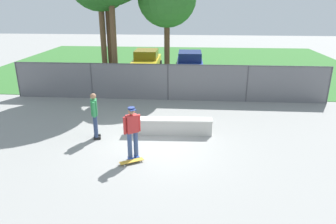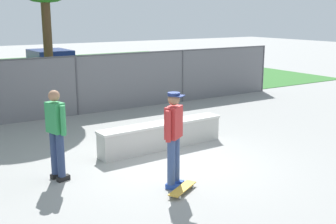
# 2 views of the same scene
# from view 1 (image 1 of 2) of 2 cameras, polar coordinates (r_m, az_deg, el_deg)

# --- Properties ---
(ground_plane) EXTENTS (80.00, 80.00, 0.00)m
(ground_plane) POSITION_cam_1_polar(r_m,az_deg,el_deg) (11.48, -2.22, -6.28)
(ground_plane) COLOR gray
(grass_strip) EXTENTS (28.61, 20.00, 0.02)m
(grass_strip) POSITION_cam_1_polar(r_m,az_deg,el_deg) (26.75, 1.70, 8.91)
(grass_strip) COLOR #336B2D
(grass_strip) RESTS_ON ground
(concrete_ledge) EXTENTS (3.36, 0.61, 0.65)m
(concrete_ledge) POSITION_cam_1_polar(r_m,az_deg,el_deg) (12.37, 0.39, -2.63)
(concrete_ledge) COLOR #B7B5AD
(concrete_ledge) RESTS_ON ground
(skateboarder) EXTENTS (0.52, 0.42, 1.84)m
(skateboarder) POSITION_cam_1_polar(r_m,az_deg,el_deg) (10.22, -6.61, -3.45)
(skateboarder) COLOR #2647A5
(skateboarder) RESTS_ON ground
(skateboard) EXTENTS (0.79, 0.57, 0.09)m
(skateboard) POSITION_cam_1_polar(r_m,az_deg,el_deg) (10.37, -6.73, -8.99)
(skateboard) COLOR gold
(skateboard) RESTS_ON ground
(chainlink_fence) EXTENTS (16.68, 0.07, 1.95)m
(chainlink_fence) POSITION_cam_1_polar(r_m,az_deg,el_deg) (16.48, -0.02, 5.78)
(chainlink_fence) COLOR #4C4C51
(chainlink_fence) RESTS_ON ground
(car_yellow) EXTENTS (2.07, 4.23, 1.66)m
(car_yellow) POSITION_cam_1_polar(r_m,az_deg,el_deg) (23.53, -3.94, 9.42)
(car_yellow) COLOR gold
(car_yellow) RESTS_ON ground
(car_blue) EXTENTS (2.07, 4.23, 1.66)m
(car_blue) POSITION_cam_1_polar(r_m,az_deg,el_deg) (22.67, 4.02, 9.02)
(car_blue) COLOR #233D9E
(car_blue) RESTS_ON ground
(bystander) EXTENTS (0.36, 0.58, 1.82)m
(bystander) POSITION_cam_1_polar(r_m,az_deg,el_deg) (12.04, -13.37, -0.35)
(bystander) COLOR black
(bystander) RESTS_ON ground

